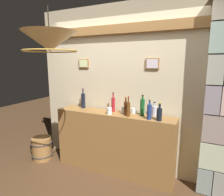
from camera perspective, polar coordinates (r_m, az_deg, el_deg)
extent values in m
cube|color=beige|center=(3.18, 2.36, 2.69)|extent=(3.03, 0.08, 2.70)
cube|color=olive|center=(3.13, 2.05, 19.97)|extent=(3.03, 0.10, 0.14)
cube|color=olive|center=(3.42, -8.44, 10.25)|extent=(0.19, 0.03, 0.16)
cube|color=beige|center=(3.40, -8.59, 10.24)|extent=(0.16, 0.01, 0.13)
cube|color=olive|center=(2.93, 12.07, 10.06)|extent=(0.20, 0.03, 0.16)
cube|color=silver|center=(2.91, 12.00, 10.06)|extent=(0.17, 0.01, 0.13)
cube|color=gray|center=(3.21, 25.96, -20.48)|extent=(0.19, 0.30, 0.36)
cube|color=gray|center=(3.22, 29.66, -20.68)|extent=(0.18, 0.30, 0.36)
cube|color=beige|center=(3.04, 28.45, -14.45)|extent=(0.38, 0.30, 0.36)
cube|color=gray|center=(2.91, 29.12, -7.65)|extent=(0.37, 0.30, 0.36)
cube|color=gray|center=(2.81, 27.85, -0.17)|extent=(0.18, 0.30, 0.36)
cube|color=#A0A392|center=(2.77, 28.54, 7.52)|extent=(0.19, 0.30, 0.36)
cube|color=#90A89B|center=(2.79, 29.26, 15.27)|extent=(0.19, 0.30, 0.36)
cube|color=olive|center=(3.19, 0.39, -13.22)|extent=(1.96, 0.35, 1.00)
cylinder|color=maroon|center=(3.08, 0.36, -2.03)|extent=(0.06, 0.06, 0.23)
cylinder|color=maroon|center=(3.05, 0.37, 0.76)|extent=(0.02, 0.02, 0.08)
cylinder|color=black|center=(3.04, 0.37, 1.57)|extent=(0.03, 0.03, 0.01)
cylinder|color=#185123|center=(2.88, 9.10, -2.82)|extent=(0.07, 0.07, 0.25)
cylinder|color=#185123|center=(2.85, 9.19, 0.15)|extent=(0.03, 0.03, 0.05)
cylinder|color=black|center=(2.84, 9.21, 0.81)|extent=(0.03, 0.03, 0.01)
cylinder|color=black|center=(3.35, -8.64, -0.84)|extent=(0.07, 0.07, 0.25)
cylinder|color=black|center=(3.32, -8.72, 2.02)|extent=(0.02, 0.02, 0.09)
cylinder|color=maroon|center=(3.32, -8.74, 2.85)|extent=(0.02, 0.02, 0.01)
cylinder|color=black|center=(2.69, 14.02, -4.84)|extent=(0.07, 0.07, 0.18)
cylinder|color=black|center=(2.66, 14.13, -2.32)|extent=(0.03, 0.03, 0.07)
cylinder|color=#B7932D|center=(2.65, 14.17, -1.49)|extent=(0.03, 0.03, 0.01)
cylinder|color=brown|center=(2.90, 4.15, -3.09)|extent=(0.06, 0.06, 0.20)
cylinder|color=brown|center=(2.87, 4.18, -0.48)|extent=(0.03, 0.03, 0.07)
cylinder|color=#B7932D|center=(2.87, 4.19, 0.31)|extent=(0.03, 0.03, 0.01)
cylinder|color=#B4B3CA|center=(2.91, 12.56, -3.88)|extent=(0.07, 0.07, 0.15)
cylinder|color=#B4B3CA|center=(2.88, 12.64, -1.93)|extent=(0.03, 0.03, 0.06)
cylinder|color=black|center=(2.87, 12.67, -1.27)|extent=(0.03, 0.03, 0.01)
cylinder|color=#593214|center=(2.82, 4.89, -3.41)|extent=(0.06, 0.06, 0.21)
cylinder|color=#593214|center=(2.79, 4.94, -0.51)|extent=(0.02, 0.02, 0.08)
cylinder|color=maroon|center=(2.78, 4.95, 0.40)|extent=(0.02, 0.02, 0.01)
cylinder|color=navy|center=(2.71, 11.14, -4.16)|extent=(0.07, 0.07, 0.21)
cylinder|color=navy|center=(2.68, 11.25, -1.26)|extent=(0.02, 0.02, 0.07)
cylinder|color=#B7932D|center=(2.67, 11.28, -0.39)|extent=(0.03, 0.03, 0.01)
cylinder|color=silver|center=(2.94, -0.80, -3.87)|extent=(0.08, 0.08, 0.10)
cylinder|color=silver|center=(3.02, 6.47, -3.82)|extent=(0.08, 0.08, 0.08)
cylinder|color=silver|center=(3.00, 3.44, -3.61)|extent=(0.07, 0.07, 0.10)
cone|color=beige|center=(2.29, -18.22, 15.86)|extent=(0.59, 0.59, 0.22)
cylinder|color=black|center=(2.32, -18.59, 21.73)|extent=(0.01, 0.01, 0.26)
torus|color=#AD8433|center=(2.28, -18.07, 13.29)|extent=(0.60, 0.60, 0.02)
cylinder|color=olive|center=(3.90, -20.29, -13.96)|extent=(0.36, 0.36, 0.41)
torus|color=#333338|center=(3.86, -20.40, -12.40)|extent=(0.38, 0.38, 0.02)
torus|color=#333338|center=(3.95, -20.18, -15.49)|extent=(0.38, 0.38, 0.02)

